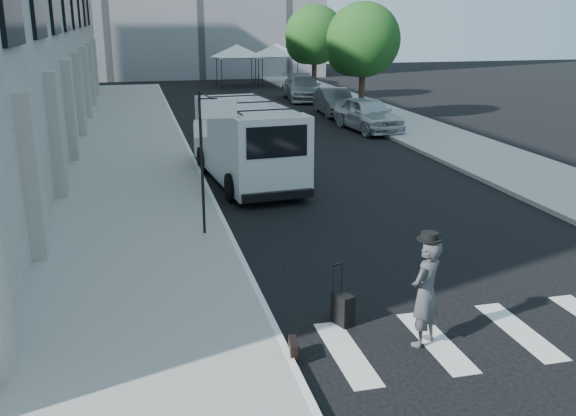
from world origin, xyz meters
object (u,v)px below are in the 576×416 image
suitcase (343,309)px  parked_car_a (368,114)px  parked_car_b (335,102)px  cargo_van (246,142)px  parked_car_c (303,88)px  briefcase (293,350)px  businessman (426,293)px

suitcase → parked_car_a: 20.33m
parked_car_a → parked_car_b: bearing=84.1°
cargo_van → parked_car_c: size_ratio=1.29×
briefcase → suitcase: bearing=49.6°
businessman → parked_car_a: bearing=-143.4°
suitcase → briefcase: bearing=-159.5°
businessman → suitcase: 1.61m
businessman → briefcase: size_ratio=4.23×
parked_car_b → parked_car_c: size_ratio=0.81×
cargo_van → parked_car_a: size_ratio=1.48×
parked_car_b → parked_car_c: bearing=93.6°
businessman → suitcase: businessman is taller
parked_car_a → parked_car_b: parked_car_a is taller
parked_car_a → parked_car_c: size_ratio=0.87×
cargo_van → parked_car_b: 15.25m
suitcase → parked_car_c: (7.53, 30.89, 0.50)m
cargo_van → parked_car_c: (7.35, 20.20, -0.53)m
suitcase → parked_car_a: parked_car_a is taller
suitcase → parked_car_c: parked_car_c is taller
suitcase → parked_car_b: parked_car_b is taller
briefcase → parked_car_b: 26.51m
suitcase → cargo_van: bearing=68.8°
businessman → cargo_van: (-0.90, 11.69, 0.39)m
businessman → parked_car_a: 20.89m
parked_car_b → parked_car_a: bearing=-86.4°
parked_car_b → suitcase: bearing=-103.8°
parked_car_a → cargo_van: bearing=-137.8°
businessman → cargo_van: bearing=-121.0°
parked_car_b → cargo_van: bearing=-115.2°
briefcase → parked_car_c: (8.70, 31.90, 0.62)m
businessman → parked_car_b: bearing=-139.9°
briefcase → cargo_van: bearing=92.4°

